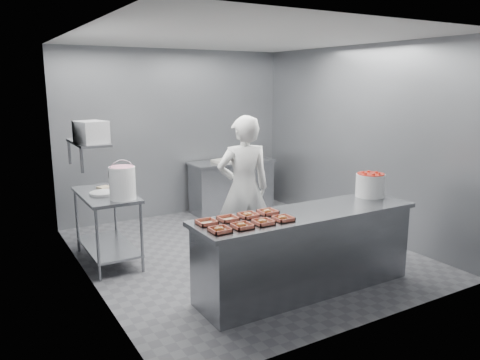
# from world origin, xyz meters

# --- Properties ---
(floor) EXTENTS (4.50, 4.50, 0.00)m
(floor) POSITION_xyz_m (0.00, 0.00, 0.00)
(floor) COLOR #4C4C51
(floor) RESTS_ON ground
(ceiling) EXTENTS (4.50, 4.50, 0.00)m
(ceiling) POSITION_xyz_m (0.00, 0.00, 2.80)
(ceiling) COLOR white
(ceiling) RESTS_ON wall_back
(wall_back) EXTENTS (4.00, 0.04, 2.80)m
(wall_back) POSITION_xyz_m (0.00, 2.25, 1.40)
(wall_back) COLOR slate
(wall_back) RESTS_ON ground
(wall_left) EXTENTS (0.04, 4.50, 2.80)m
(wall_left) POSITION_xyz_m (-2.00, 0.00, 1.40)
(wall_left) COLOR slate
(wall_left) RESTS_ON ground
(wall_right) EXTENTS (0.04, 4.50, 2.80)m
(wall_right) POSITION_xyz_m (2.00, 0.00, 1.40)
(wall_right) COLOR slate
(wall_right) RESTS_ON ground
(service_counter) EXTENTS (2.60, 0.70, 0.90)m
(service_counter) POSITION_xyz_m (0.00, -1.35, 0.45)
(service_counter) COLOR slate
(service_counter) RESTS_ON ground
(prep_table) EXTENTS (0.60, 1.20, 0.90)m
(prep_table) POSITION_xyz_m (-1.65, 0.60, 0.59)
(prep_table) COLOR slate
(prep_table) RESTS_ON ground
(back_counter) EXTENTS (1.50, 0.60, 0.90)m
(back_counter) POSITION_xyz_m (0.90, 1.90, 0.45)
(back_counter) COLOR slate
(back_counter) RESTS_ON ground
(wall_shelf) EXTENTS (0.35, 0.90, 0.03)m
(wall_shelf) POSITION_xyz_m (-1.82, 0.60, 1.55)
(wall_shelf) COLOR slate
(wall_shelf) RESTS_ON wall_left
(tray_0) EXTENTS (0.19, 0.18, 0.06)m
(tray_0) POSITION_xyz_m (-1.14, -1.49, 0.92)
(tray_0) COLOR tan
(tray_0) RESTS_ON service_counter
(tray_1) EXTENTS (0.19, 0.18, 0.06)m
(tray_1) POSITION_xyz_m (-0.90, -1.49, 0.92)
(tray_1) COLOR tan
(tray_1) RESTS_ON service_counter
(tray_2) EXTENTS (0.19, 0.18, 0.06)m
(tray_2) POSITION_xyz_m (-0.66, -1.49, 0.92)
(tray_2) COLOR tan
(tray_2) RESTS_ON service_counter
(tray_3) EXTENTS (0.19, 0.18, 0.06)m
(tray_3) POSITION_xyz_m (-0.42, -1.49, 0.92)
(tray_3) COLOR tan
(tray_3) RESTS_ON service_counter
(tray_4) EXTENTS (0.19, 0.18, 0.04)m
(tray_4) POSITION_xyz_m (-1.14, -1.21, 0.92)
(tray_4) COLOR tan
(tray_4) RESTS_ON service_counter
(tray_5) EXTENTS (0.19, 0.18, 0.04)m
(tray_5) POSITION_xyz_m (-0.90, -1.21, 0.92)
(tray_5) COLOR tan
(tray_5) RESTS_ON service_counter
(tray_6) EXTENTS (0.19, 0.18, 0.06)m
(tray_6) POSITION_xyz_m (-0.66, -1.21, 0.92)
(tray_6) COLOR tan
(tray_6) RESTS_ON service_counter
(tray_7) EXTENTS (0.19, 0.18, 0.06)m
(tray_7) POSITION_xyz_m (-0.42, -1.21, 0.92)
(tray_7) COLOR tan
(tray_7) RESTS_ON service_counter
(worker) EXTENTS (0.77, 0.60, 1.87)m
(worker) POSITION_xyz_m (-0.11, -0.20, 0.93)
(worker) COLOR silver
(worker) RESTS_ON ground
(strawberry_tub) EXTENTS (0.34, 0.34, 0.29)m
(strawberry_tub) POSITION_xyz_m (1.08, -1.20, 1.05)
(strawberry_tub) COLOR white
(strawberry_tub) RESTS_ON service_counter
(glaze_bucket) EXTENTS (0.32, 0.31, 0.47)m
(glaze_bucket) POSITION_xyz_m (-1.54, 0.20, 1.11)
(glaze_bucket) COLOR white
(glaze_bucket) RESTS_ON prep_table
(bucket_lid) EXTENTS (0.45, 0.45, 0.03)m
(bucket_lid) POSITION_xyz_m (-1.68, 0.57, 0.91)
(bucket_lid) COLOR white
(bucket_lid) RESTS_ON prep_table
(rag) EXTENTS (0.19, 0.17, 0.02)m
(rag) POSITION_xyz_m (-1.59, 0.90, 0.91)
(rag) COLOR #CCB28C
(rag) RESTS_ON prep_table
(appliance) EXTENTS (0.37, 0.40, 0.26)m
(appliance) POSITION_xyz_m (-1.82, 0.40, 1.69)
(appliance) COLOR gray
(appliance) RESTS_ON wall_shelf
(paper_stack) EXTENTS (0.33, 0.26, 0.05)m
(paper_stack) POSITION_xyz_m (0.70, 1.90, 0.92)
(paper_stack) COLOR silver
(paper_stack) RESTS_ON back_counter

